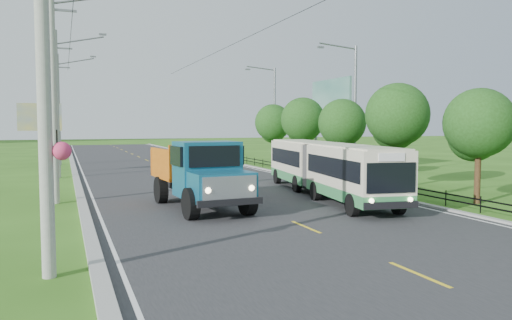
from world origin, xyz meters
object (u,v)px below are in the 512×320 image
pole_nearest (46,67)px  pole_far (59,109)px  tree_third (396,118)px  streetlight_far (273,111)px  tree_second (478,127)px  dump_truck (200,170)px  tree_fifth (303,122)px  pole_near (54,92)px  pole_mid (57,103)px  planter_far (279,165)px  billboard_left (40,122)px  streetlight_mid (353,106)px  tree_fourth (342,125)px  planter_mid (326,174)px  bus (326,165)px  billboard_right (331,104)px  tree_back (273,125)px  planter_near (401,188)px

pole_nearest → pole_far: size_ratio=1.00×
tree_third → streetlight_far: (0.79, 19.86, 0.92)m
tree_second → dump_truck: bearing=165.5°
tree_fifth → dump_truck: tree_fifth is taller
pole_near → tree_third: size_ratio=1.67×
pole_nearest → tree_third: pole_nearest is taller
pole_mid → tree_fifth: 18.18m
pole_nearest → planter_far: 30.50m
pole_far → billboard_left: size_ratio=1.92×
dump_truck → streetlight_mid: bearing=29.5°
tree_fourth → planter_mid: tree_fourth is taller
pole_nearest → bus: size_ratio=0.72×
bus → streetlight_mid: bearing=58.6°
tree_third → pole_near: bearing=177.3°
pole_far → billboard_right: 24.33m
bus → dump_truck: dump_truck is taller
pole_far → tree_fifth: bearing=-35.4°
tree_back → planter_far: tree_back is taller
tree_third → streetlight_mid: (0.79, 5.86, 0.92)m
tree_fourth → dump_truck: 15.25m
billboard_left → billboard_right: 22.21m
planter_mid → billboard_right: billboard_right is taller
pole_far → dump_truck: bearing=-78.1°
pole_near → pole_mid: bearing=90.0°
pole_nearest → pole_near: bearing=90.1°
pole_far → tree_third: 30.78m
billboard_right → tree_back: bearing=111.7°
pole_mid → planter_near: pole_mid is taller
tree_fourth → tree_back: size_ratio=0.98×
pole_near → dump_truck: 7.69m
pole_far → bus: size_ratio=0.72×
streetlight_far → dump_truck: size_ratio=1.27×
tree_third → pole_nearest: bearing=-148.4°
dump_truck → planter_far: bearing=52.5°
streetlight_mid → bus: streetlight_mid is taller
planter_near → planter_mid: size_ratio=1.00×
tree_fifth → tree_back: bearing=90.0°
planter_far → tree_fifth: bearing=-56.0°
planter_mid → billboard_right: size_ratio=0.09×
billboard_left → bus: 22.44m
tree_back → planter_mid: tree_back is taller
pole_mid → planter_near: 23.08m
tree_second → billboard_left: bearing=131.5°
billboard_right → pole_far: bearing=147.7°
streetlight_mid → dump_truck: 16.03m
pole_far → streetlight_mid: pole_far is taller
billboard_right → bus: billboard_right is taller
bus → tree_second: bearing=-31.0°
tree_fourth → bus: bearing=-125.5°
planter_far → pole_mid: bearing=-176.6°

